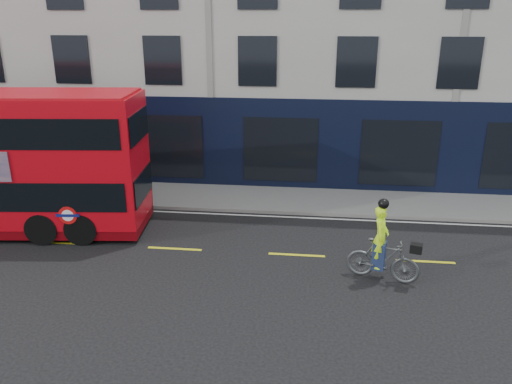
# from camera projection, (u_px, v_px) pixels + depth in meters

# --- Properties ---
(ground) EXTENTS (120.00, 120.00, 0.00)m
(ground) POSITION_uv_depth(u_px,v_px,m) (161.00, 270.00, 14.97)
(ground) COLOR black
(ground) RESTS_ON ground
(pavement) EXTENTS (60.00, 3.00, 0.12)m
(pavement) POSITION_uv_depth(u_px,v_px,m) (206.00, 196.00, 21.05)
(pavement) COLOR gray
(pavement) RESTS_ON ground
(kerb) EXTENTS (60.00, 0.12, 0.13)m
(kerb) POSITION_uv_depth(u_px,v_px,m) (198.00, 209.00, 19.64)
(kerb) COLOR slate
(kerb) RESTS_ON ground
(building_terrace) EXTENTS (50.00, 10.07, 15.00)m
(building_terrace) POSITION_uv_depth(u_px,v_px,m) (229.00, 12.00, 24.66)
(building_terrace) COLOR #B7B4AC
(building_terrace) RESTS_ON ground
(road_edge_line) EXTENTS (58.00, 0.10, 0.01)m
(road_edge_line) POSITION_uv_depth(u_px,v_px,m) (197.00, 213.00, 19.38)
(road_edge_line) COLOR silver
(road_edge_line) RESTS_ON ground
(lane_dashes) EXTENTS (58.00, 0.12, 0.01)m
(lane_dashes) POSITION_uv_depth(u_px,v_px,m) (175.00, 249.00, 16.37)
(lane_dashes) COLOR #CBCA17
(lane_dashes) RESTS_ON ground
(cyclist) EXTENTS (2.15, 1.13, 2.47)m
(cyclist) POSITION_uv_depth(u_px,v_px,m) (382.00, 253.00, 14.21)
(cyclist) COLOR #4E5254
(cyclist) RESTS_ON ground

